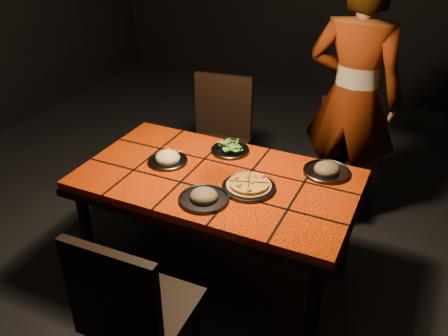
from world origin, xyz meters
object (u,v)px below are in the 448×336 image
at_px(dining_table, 217,187).
at_px(plate_pizza, 249,186).
at_px(chair_far_left, 219,133).
at_px(plate_pasta, 168,159).
at_px(chair_near, 132,309).
at_px(chair_far_right, 337,153).
at_px(diner, 353,99).

bearing_deg(dining_table, plate_pizza, -12.29).
distance_m(chair_far_left, plate_pasta, 0.86).
bearing_deg(plate_pizza, plate_pasta, 173.34).
bearing_deg(chair_near, plate_pasta, -70.21).
xyz_separation_m(chair_near, plate_pizza, (0.20, 0.88, 0.20)).
xyz_separation_m(chair_near, chair_far_right, (0.46, 1.98, -0.06)).
distance_m(plate_pizza, plate_pasta, 0.57).
xyz_separation_m(chair_far_right, plate_pasta, (-0.83, -1.03, 0.27)).
bearing_deg(chair_far_left, diner, 5.66).
height_order(dining_table, diner, diner).
bearing_deg(chair_far_right, chair_near, -94.02).
height_order(diner, plate_pizza, diner).
distance_m(chair_far_right, diner, 0.43).
height_order(chair_near, chair_far_left, chair_far_left).
relative_size(chair_far_left, diner, 0.54).
height_order(chair_near, plate_pizza, chair_near).
height_order(diner, plate_pasta, diner).
relative_size(chair_near, chair_far_right, 1.13).
distance_m(chair_near, diner, 2.11).
height_order(dining_table, plate_pasta, plate_pasta).
height_order(chair_far_left, diner, diner).
bearing_deg(dining_table, chair_far_left, 114.96).
relative_size(chair_far_left, plate_pizza, 3.12).
distance_m(chair_far_left, chair_far_right, 0.91).
bearing_deg(plate_pizza, chair_far_left, 124.35).
relative_size(chair_far_right, diner, 0.47).
bearing_deg(chair_near, diner, -105.75).
height_order(chair_far_left, plate_pasta, chair_far_left).
xyz_separation_m(dining_table, chair_near, (0.02, -0.93, -0.10)).
relative_size(dining_table, plate_pasta, 6.64).
relative_size(dining_table, chair_far_left, 1.62).
distance_m(dining_table, plate_pizza, 0.24).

